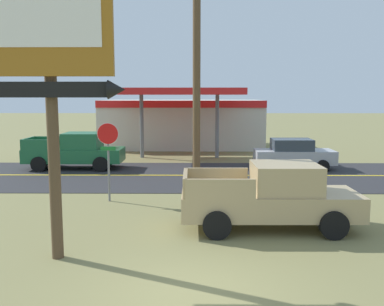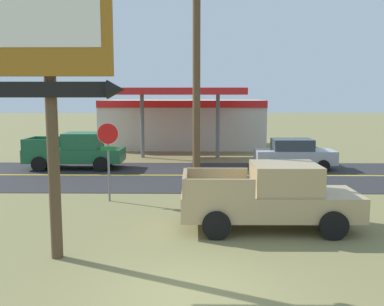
# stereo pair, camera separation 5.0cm
# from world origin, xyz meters

# --- Properties ---
(ground_plane) EXTENTS (180.00, 180.00, 0.00)m
(ground_plane) POSITION_xyz_m (0.00, 0.00, 0.00)
(ground_plane) COLOR olive
(road_asphalt) EXTENTS (140.00, 8.00, 0.02)m
(road_asphalt) POSITION_xyz_m (0.00, 13.00, 0.01)
(road_asphalt) COLOR #2B2B2D
(road_asphalt) RESTS_ON ground
(road_centre_line) EXTENTS (126.00, 0.20, 0.01)m
(road_centre_line) POSITION_xyz_m (0.00, 13.00, 0.02)
(road_centre_line) COLOR gold
(road_centre_line) RESTS_ON road_asphalt
(motel_sign) EXTENTS (3.29, 0.54, 6.57)m
(motel_sign) POSITION_xyz_m (-3.16, 1.87, 4.58)
(motel_sign) COLOR brown
(motel_sign) RESTS_ON ground
(stop_sign) EXTENTS (0.80, 0.08, 2.95)m
(stop_sign) POSITION_xyz_m (-3.11, 7.74, 2.03)
(stop_sign) COLOR slate
(stop_sign) RESTS_ON ground
(utility_pole) EXTENTS (1.69, 0.26, 9.20)m
(utility_pole) POSITION_xyz_m (0.17, 6.55, 4.88)
(utility_pole) COLOR brown
(utility_pole) RESTS_ON ground
(gas_station) EXTENTS (12.00, 11.50, 4.40)m
(gas_station) POSITION_xyz_m (-0.92, 25.00, 1.94)
(gas_station) COLOR beige
(gas_station) RESTS_ON ground
(pickup_tan_parked_on_lawn) EXTENTS (5.22, 2.27, 1.96)m
(pickup_tan_parked_on_lawn) POSITION_xyz_m (2.41, 4.42, 0.96)
(pickup_tan_parked_on_lawn) COLOR tan
(pickup_tan_parked_on_lawn) RESTS_ON ground
(pickup_green_on_road) EXTENTS (5.20, 2.24, 1.96)m
(pickup_green_on_road) POSITION_xyz_m (-6.36, 15.00, 0.96)
(pickup_green_on_road) COLOR #1E6038
(pickup_green_on_road) RESTS_ON ground
(car_silver_mid_lane) EXTENTS (4.20, 2.00, 1.64)m
(car_silver_mid_lane) POSITION_xyz_m (5.40, 15.00, 0.83)
(car_silver_mid_lane) COLOR #A8AAAF
(car_silver_mid_lane) RESTS_ON ground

